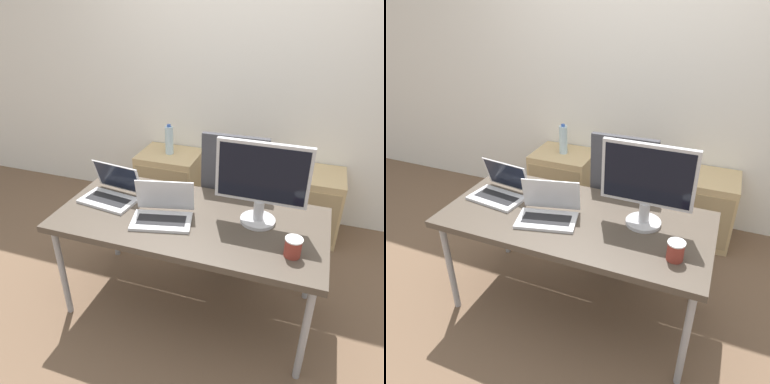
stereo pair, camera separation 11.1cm
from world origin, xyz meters
TOP-DOWN VIEW (x-y plane):
  - ground_plane at (0.00, 0.00)m, footprint 14.00×14.00m
  - wall_back at (0.00, 1.39)m, footprint 10.00×0.05m
  - desk at (0.00, 0.00)m, footprint 1.59×0.76m
  - office_chair at (0.15, 0.63)m, footprint 0.56×0.56m
  - cabinet_left at (-0.60, 1.14)m, footprint 0.54×0.44m
  - cabinet_right at (0.65, 1.14)m, footprint 0.54×0.44m
  - water_bottle at (-0.60, 1.14)m, footprint 0.07×0.07m
  - laptop_left at (-0.55, 0.04)m, footprint 0.37×0.31m
  - laptop_right at (-0.14, -0.07)m, footprint 0.39×0.32m
  - monitor at (0.39, 0.08)m, footprint 0.52×0.20m
  - coffee_cup_white at (-0.17, 0.16)m, footprint 0.08×0.08m
  - coffee_cup_brown at (0.61, -0.17)m, footprint 0.09×0.09m

SIDE VIEW (x-z plane):
  - ground_plane at x=0.00m, z-range 0.00..0.00m
  - cabinet_left at x=-0.60m, z-range 0.00..0.57m
  - cabinet_right at x=0.65m, z-range 0.00..0.57m
  - office_chair at x=0.15m, z-range -0.13..0.94m
  - desk at x=0.00m, z-range 0.30..1.01m
  - water_bottle at x=-0.60m, z-range 0.57..0.84m
  - laptop_left at x=-0.55m, z-range 0.64..0.86m
  - laptop_right at x=-0.14m, z-range 0.64..0.86m
  - coffee_cup_white at x=-0.17m, z-range 0.70..0.81m
  - coffee_cup_brown at x=0.61m, z-range 0.70..0.81m
  - monitor at x=0.39m, z-range 0.72..1.21m
  - wall_back at x=0.00m, z-range 0.00..2.60m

